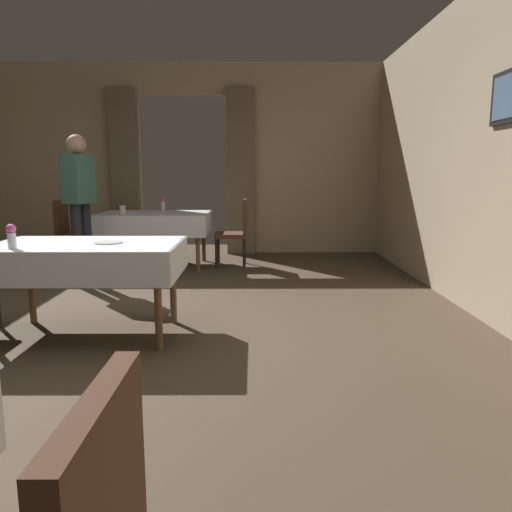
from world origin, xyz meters
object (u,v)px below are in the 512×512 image
(plate_mid_b, at_px, (108,242))
(glass_far_b, at_px, (122,209))
(dining_table_mid, at_px, (87,255))
(flower_vase_far, at_px, (163,204))
(chair_far_right, at_px, (237,229))
(dining_table_far, at_px, (154,219))
(person_waiter_by_doorway, at_px, (79,197))
(chair_far_left, at_px, (71,230))
(flower_vase_mid, at_px, (11,235))

(plate_mid_b, xyz_separation_m, glass_far_b, (-0.65, 2.84, 0.05))
(dining_table_mid, xyz_separation_m, flower_vase_far, (0.01, 3.18, 0.20))
(chair_far_right, distance_m, plate_mid_b, 3.12)
(dining_table_far, distance_m, plate_mid_b, 2.98)
(dining_table_mid, xyz_separation_m, glass_far_b, (-0.47, 2.84, 0.15))
(person_waiter_by_doorway, bearing_deg, dining_table_mid, -69.42)
(dining_table_far, bearing_deg, chair_far_left, -176.16)
(dining_table_mid, distance_m, flower_vase_mid, 0.55)
(flower_vase_mid, bearing_deg, dining_table_mid, 32.75)
(chair_far_left, bearing_deg, chair_far_right, 2.27)
(flower_vase_far, height_order, glass_far_b, flower_vase_far)
(dining_table_mid, relative_size, flower_vase_mid, 8.11)
(flower_vase_far, height_order, person_waiter_by_doorway, person_waiter_by_doorway)
(dining_table_mid, height_order, chair_far_right, chair_far_right)
(chair_far_left, xyz_separation_m, flower_vase_far, (1.23, 0.30, 0.35))
(dining_table_far, relative_size, person_waiter_by_doorway, 0.88)
(glass_far_b, bearing_deg, flower_vase_far, 35.49)
(dining_table_far, height_order, chair_far_right, chair_far_right)
(chair_far_left, height_order, person_waiter_by_doorway, person_waiter_by_doorway)
(dining_table_mid, bearing_deg, glass_far_b, 99.45)
(person_waiter_by_doorway, bearing_deg, chair_far_left, 116.42)
(dining_table_far, relative_size, plate_mid_b, 6.88)
(chair_far_left, height_order, plate_mid_b, chair_far_left)
(chair_far_right, xyz_separation_m, flower_vase_far, (-1.06, 0.21, 0.35))
(chair_far_left, distance_m, plate_mid_b, 3.22)
(dining_table_far, xyz_separation_m, person_waiter_by_doorway, (-0.61, -1.16, 0.36))
(chair_far_left, distance_m, glass_far_b, 0.80)
(chair_far_left, xyz_separation_m, flower_vase_mid, (0.78, -3.17, 0.33))
(flower_vase_mid, height_order, glass_far_b, flower_vase_mid)
(chair_far_right, xyz_separation_m, flower_vase_mid, (-1.51, -3.26, 0.33))
(flower_vase_far, bearing_deg, glass_far_b, -144.51)
(dining_table_mid, bearing_deg, person_waiter_by_doorway, 110.58)
(flower_vase_mid, xyz_separation_m, flower_vase_far, (0.45, 3.47, 0.01))
(flower_vase_mid, distance_m, flower_vase_far, 3.49)
(dining_table_far, xyz_separation_m, chair_far_left, (-1.14, -0.08, -0.14))
(chair_far_left, height_order, flower_vase_mid, same)
(dining_table_far, bearing_deg, plate_mid_b, -85.29)
(plate_mid_b, relative_size, person_waiter_by_doorway, 0.13)
(chair_far_right, height_order, flower_vase_far, flower_vase_far)
(flower_vase_far, bearing_deg, chair_far_right, -11.00)
(dining_table_far, bearing_deg, chair_far_right, 0.69)
(chair_far_right, xyz_separation_m, glass_far_b, (-1.55, -0.14, 0.29))
(chair_far_right, height_order, glass_far_b, chair_far_right)
(dining_table_far, bearing_deg, glass_far_b, -162.46)
(chair_far_right, height_order, plate_mid_b, chair_far_right)
(plate_mid_b, bearing_deg, person_waiter_by_doorway, 115.22)
(chair_far_right, distance_m, glass_far_b, 1.58)
(dining_table_far, relative_size, chair_far_right, 1.64)
(plate_mid_b, bearing_deg, dining_table_far, 94.71)
(plate_mid_b, height_order, glass_far_b, glass_far_b)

